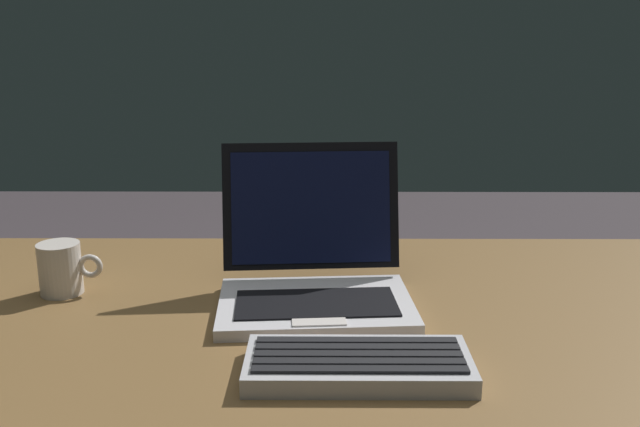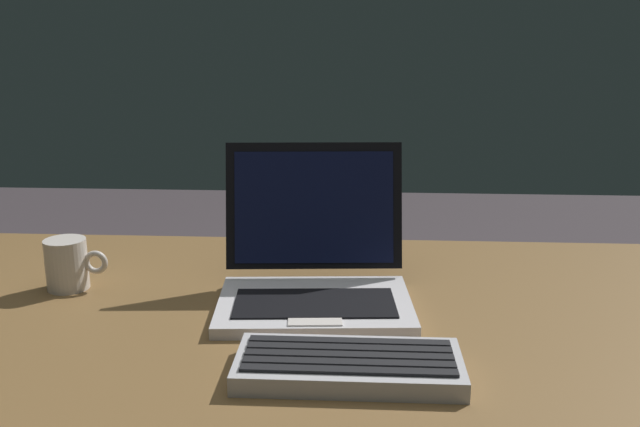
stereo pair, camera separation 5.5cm
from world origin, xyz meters
TOP-DOWN VIEW (x-y plane):
  - desk at (0.00, 0.00)m, footprint 1.71×0.81m
  - laptop_front at (0.03, 0.05)m, footprint 0.33×0.30m
  - external_keyboard at (0.09, -0.20)m, footprint 0.30×0.13m
  - coffee_mug at (-0.40, 0.09)m, footprint 0.11×0.07m

SIDE VIEW (x-z plane):
  - desk at x=0.00m, z-range 0.32..1.07m
  - external_keyboard at x=0.09m, z-range 0.75..0.78m
  - coffee_mug at x=-0.40m, z-range 0.75..0.84m
  - laptop_front at x=0.03m, z-range 0.68..0.93m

